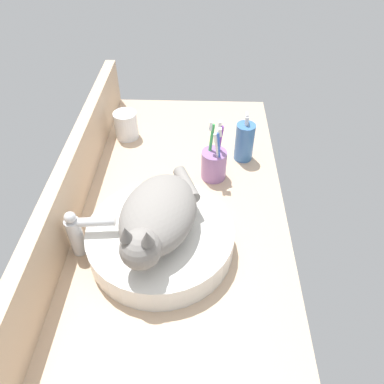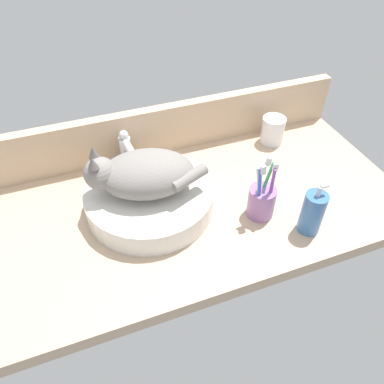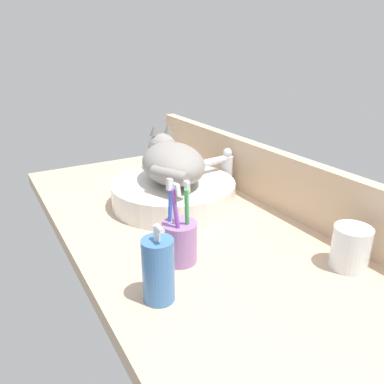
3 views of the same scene
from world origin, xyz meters
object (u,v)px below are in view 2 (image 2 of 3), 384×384
cat (142,174)px  soap_dispenser (312,212)px  toothbrush_cup (262,201)px  faucet (127,150)px  sink_basin (150,198)px  water_glass (272,132)px

cat → soap_dispenser: size_ratio=1.99×
toothbrush_cup → faucet: bearing=132.6°
soap_dispenser → sink_basin: bearing=148.7°
cat → toothbrush_cup: 33.07cm
cat → water_glass: size_ratio=3.38×
cat → faucet: 19.57cm
cat → water_glass: (49.40, 16.16, -8.69)cm
cat → soap_dispenser: (38.84, -22.96, -6.38)cm
sink_basin → cat: 9.33cm
soap_dispenser → faucet: bearing=133.2°
toothbrush_cup → water_glass: (20.14, 29.61, -1.16)cm
faucet → water_glass: size_ratio=1.47×
cat → soap_dispenser: 45.57cm
sink_basin → faucet: faucet is taller
faucet → soap_dispenser: 57.30cm
toothbrush_cup → soap_dispenser: bearing=-44.8°
sink_basin → soap_dispenser: soap_dispenser is taller
sink_basin → toothbrush_cup: bearing=-25.4°
faucet → soap_dispenser: soap_dispenser is taller
cat → toothbrush_cup: bearing=-24.7°
toothbrush_cup → water_glass: bearing=55.8°
toothbrush_cup → water_glass: toothbrush_cup is taller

